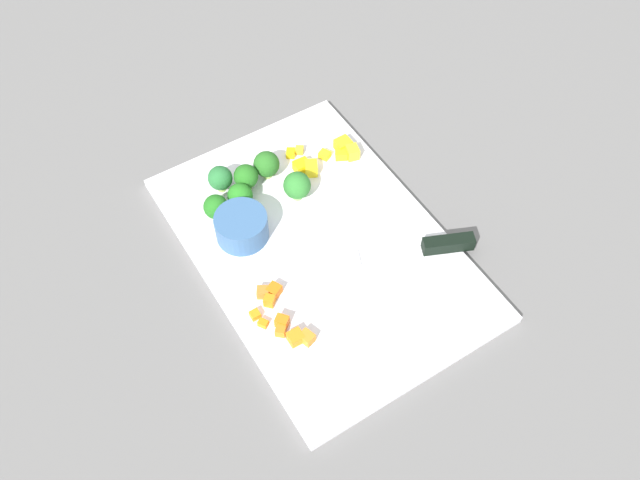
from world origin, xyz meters
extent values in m
plane|color=slate|center=(0.00, 0.00, 0.00)|extent=(4.00, 4.00, 0.00)
cube|color=white|center=(0.00, 0.00, 0.01)|extent=(0.46, 0.31, 0.01)
cylinder|color=#385E8D|center=(-0.07, -0.08, 0.03)|extent=(0.07, 0.07, 0.04)
cube|color=silver|center=(0.01, -0.05, 0.01)|extent=(0.09, 0.16, 0.00)
cube|color=black|center=(0.10, 0.14, 0.02)|extent=(0.04, 0.07, 0.02)
cube|color=orange|center=(0.09, -0.11, 0.02)|extent=(0.02, 0.02, 0.01)
cube|color=orange|center=(0.04, -0.10, 0.02)|extent=(0.02, 0.02, 0.01)
cube|color=orange|center=(0.03, -0.10, 0.02)|extent=(0.02, 0.02, 0.01)
cube|color=orange|center=(0.07, -0.12, 0.02)|extent=(0.02, 0.01, 0.01)
cube|color=orange|center=(0.11, -0.09, 0.02)|extent=(0.02, 0.02, 0.01)
cube|color=orange|center=(0.11, -0.10, 0.02)|extent=(0.02, 0.02, 0.01)
cube|color=orange|center=(0.08, -0.10, 0.02)|extent=(0.02, 0.02, 0.02)
cube|color=orange|center=(0.03, -0.09, 0.02)|extent=(0.02, 0.02, 0.01)
cube|color=orange|center=(0.05, -0.13, 0.02)|extent=(0.01, 0.01, 0.01)
cube|color=yellow|center=(-0.16, 0.06, 0.02)|extent=(0.02, 0.02, 0.01)
cube|color=yellow|center=(-0.11, 0.12, 0.02)|extent=(0.02, 0.02, 0.02)
cube|color=yellow|center=(-0.13, 0.12, 0.02)|extent=(0.02, 0.02, 0.02)
cube|color=yellow|center=(-0.13, 0.09, 0.02)|extent=(0.02, 0.02, 0.01)
cube|color=yellow|center=(-0.13, 0.05, 0.02)|extent=(0.02, 0.02, 0.02)
cube|color=yellow|center=(-0.12, 0.11, 0.02)|extent=(0.02, 0.02, 0.01)
cube|color=yellow|center=(-0.11, 0.06, 0.02)|extent=(0.03, 0.03, 0.02)
cube|color=yellow|center=(-0.16, 0.05, 0.02)|extent=(0.02, 0.02, 0.01)
cylinder|color=#94B455|center=(-0.16, -0.07, 0.02)|extent=(0.01, 0.01, 0.01)
sphere|color=#286C34|center=(-0.16, -0.07, 0.04)|extent=(0.03, 0.03, 0.03)
cylinder|color=#97C060|center=(-0.11, -0.10, 0.02)|extent=(0.01, 0.01, 0.02)
sphere|color=#216A1D|center=(-0.11, -0.10, 0.04)|extent=(0.03, 0.03, 0.03)
cylinder|color=#82C35E|center=(-0.09, 0.02, 0.02)|extent=(0.01, 0.01, 0.02)
sphere|color=#2F782E|center=(-0.09, 0.02, 0.04)|extent=(0.04, 0.04, 0.04)
cylinder|color=#8FB056|center=(-0.14, 0.00, 0.02)|extent=(0.01, 0.01, 0.01)
sphere|color=#286721|center=(-0.14, 0.00, 0.04)|extent=(0.04, 0.04, 0.04)
cylinder|color=#88B45A|center=(-0.14, -0.04, 0.02)|extent=(0.01, 0.01, 0.02)
sphere|color=#24691E|center=(-0.14, -0.04, 0.04)|extent=(0.03, 0.03, 0.03)
cylinder|color=#94BF5D|center=(-0.12, -0.06, 0.02)|extent=(0.01, 0.01, 0.01)
sphere|color=#257720|center=(-0.12, -0.06, 0.03)|extent=(0.04, 0.04, 0.04)
camera|label=1|loc=(0.45, -0.28, 0.78)|focal=39.01mm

